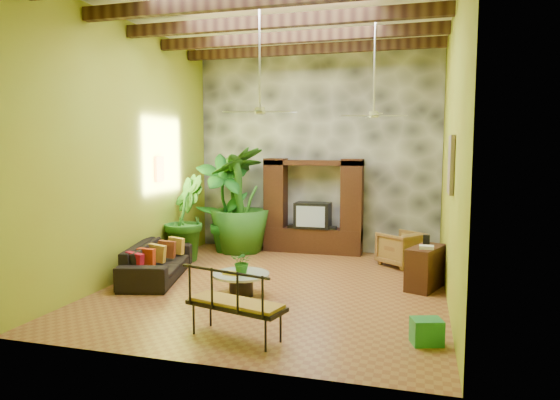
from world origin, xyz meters
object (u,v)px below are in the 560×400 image
(sofa, at_px, (157,261))
(ceiling_fan_front, at_px, (260,99))
(tall_plant_c, at_px, (240,200))
(ceiling_fan_back, at_px, (374,104))
(green_bin, at_px, (427,332))
(entertainment_center, at_px, (313,213))
(side_console, at_px, (426,268))
(tall_plant_b, at_px, (184,218))
(tall_plant_a, at_px, (224,203))
(iron_bench, at_px, (234,300))
(coffee_table, at_px, (241,281))
(wicker_armchair, at_px, (401,249))

(sofa, bearing_deg, ceiling_fan_front, -111.52)
(tall_plant_c, bearing_deg, sofa, -103.95)
(ceiling_fan_back, relative_size, green_bin, 4.81)
(entertainment_center, bearing_deg, side_console, -43.99)
(sofa, bearing_deg, tall_plant_c, -28.11)
(side_console, bearing_deg, green_bin, -68.75)
(tall_plant_c, bearing_deg, tall_plant_b, -126.85)
(entertainment_center, height_order, side_console, entertainment_center)
(ceiling_fan_back, relative_size, side_console, 1.93)
(sofa, bearing_deg, tall_plant_a, -21.21)
(sofa, relative_size, side_console, 2.41)
(iron_bench, bearing_deg, ceiling_fan_front, 114.44)
(tall_plant_c, bearing_deg, entertainment_center, 14.37)
(side_console, distance_m, green_bin, 2.71)
(side_console, bearing_deg, tall_plant_a, 178.80)
(entertainment_center, bearing_deg, ceiling_fan_back, -50.43)
(side_console, relative_size, green_bin, 2.50)
(coffee_table, height_order, side_console, side_console)
(tall_plant_a, xyz_separation_m, tall_plant_c, (0.37, 0.15, 0.08))
(entertainment_center, bearing_deg, sofa, -126.82)
(ceiling_fan_front, bearing_deg, coffee_table, -121.17)
(side_console, xyz_separation_m, green_bin, (0.00, -2.71, -0.22))
(ceiling_fan_front, xyz_separation_m, side_console, (2.85, 0.98, -3.02))
(sofa, relative_size, wicker_armchair, 2.83)
(tall_plant_c, distance_m, side_console, 4.95)
(wicker_armchair, distance_m, green_bin, 4.43)
(coffee_table, relative_size, side_console, 1.02)
(entertainment_center, distance_m, wicker_armchair, 2.39)
(ceiling_fan_back, bearing_deg, green_bin, -72.49)
(tall_plant_b, distance_m, side_console, 5.40)
(coffee_table, relative_size, green_bin, 2.55)
(sofa, xyz_separation_m, green_bin, (5.08, -2.02, -0.17))
(sofa, xyz_separation_m, tall_plant_a, (0.33, 2.65, 0.87))
(coffee_table, bearing_deg, sofa, 161.61)
(entertainment_center, relative_size, tall_plant_c, 0.93)
(ceiling_fan_back, bearing_deg, coffee_table, -135.73)
(entertainment_center, height_order, tall_plant_b, entertainment_center)
(tall_plant_c, relative_size, coffee_table, 2.61)
(tall_plant_a, bearing_deg, iron_bench, -66.43)
(wicker_armchair, xyz_separation_m, tall_plant_c, (-3.88, 0.43, 0.91))
(entertainment_center, xyz_separation_m, tall_plant_b, (-2.64, -1.65, 0.01))
(tall_plant_b, bearing_deg, tall_plant_c, 53.15)
(coffee_table, height_order, iron_bench, iron_bench)
(iron_bench, distance_m, side_console, 4.10)
(tall_plant_b, xyz_separation_m, tall_plant_c, (0.90, 1.21, 0.31))
(ceiling_fan_back, xyz_separation_m, sofa, (-4.03, -1.31, -3.06))
(ceiling_fan_front, relative_size, tall_plant_a, 0.77)
(tall_plant_b, relative_size, coffee_table, 1.98)
(tall_plant_c, bearing_deg, iron_bench, -70.41)
(tall_plant_a, bearing_deg, ceiling_fan_back, -19.92)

